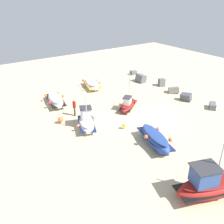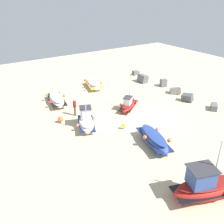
{
  "view_description": "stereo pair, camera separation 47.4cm",
  "coord_description": "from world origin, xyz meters",
  "px_view_note": "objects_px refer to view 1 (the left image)",
  "views": [
    {
      "loc": [
        16.08,
        -14.72,
        11.36
      ],
      "look_at": [
        -1.38,
        -2.61,
        0.9
      ],
      "focal_mm": 40.07,
      "sensor_mm": 36.0,
      "label": 1
    },
    {
      "loc": [
        16.34,
        -14.32,
        11.36
      ],
      "look_at": [
        -1.38,
        -2.61,
        0.9
      ],
      "focal_mm": 40.07,
      "sensor_mm": 36.0,
      "label": 2
    }
  ],
  "objects_px": {
    "fishing_boat_0": "(209,185)",
    "fishing_boat_5": "(86,122)",
    "fishing_boat_4": "(55,100)",
    "mooring_buoy_0": "(124,126)",
    "mooring_buoy_1": "(60,120)",
    "fishing_boat_2": "(92,84)",
    "person_walking": "(74,106)",
    "fishing_boat_1": "(128,105)",
    "fishing_boat_3": "(155,138)"
  },
  "relations": [
    {
      "from": "fishing_boat_0",
      "to": "fishing_boat_2",
      "type": "distance_m",
      "value": 20.44
    },
    {
      "from": "fishing_boat_0",
      "to": "fishing_boat_1",
      "type": "relative_size",
      "value": 1.26
    },
    {
      "from": "mooring_buoy_0",
      "to": "fishing_boat_4",
      "type": "bearing_deg",
      "value": -161.94
    },
    {
      "from": "fishing_boat_0",
      "to": "fishing_boat_1",
      "type": "xyz_separation_m",
      "value": [
        -12.51,
        3.58,
        -0.3
      ]
    },
    {
      "from": "fishing_boat_2",
      "to": "mooring_buoy_1",
      "type": "xyz_separation_m",
      "value": [
        6.48,
        -7.25,
        -0.07
      ]
    },
    {
      "from": "fishing_boat_0",
      "to": "person_walking",
      "type": "height_order",
      "value": "fishing_boat_0"
    },
    {
      "from": "fishing_boat_2",
      "to": "mooring_buoy_1",
      "type": "height_order",
      "value": "fishing_boat_2"
    },
    {
      "from": "fishing_boat_3",
      "to": "mooring_buoy_1",
      "type": "relative_size",
      "value": 6.66
    },
    {
      "from": "fishing_boat_4",
      "to": "mooring_buoy_0",
      "type": "bearing_deg",
      "value": -151.02
    },
    {
      "from": "person_walking",
      "to": "mooring_buoy_1",
      "type": "distance_m",
      "value": 2.04
    },
    {
      "from": "fishing_boat_1",
      "to": "fishing_boat_5",
      "type": "relative_size",
      "value": 1.04
    },
    {
      "from": "fishing_boat_1",
      "to": "mooring_buoy_0",
      "type": "bearing_deg",
      "value": 10.94
    },
    {
      "from": "fishing_boat_2",
      "to": "person_walking",
      "type": "relative_size",
      "value": 2.3
    },
    {
      "from": "fishing_boat_1",
      "to": "fishing_boat_5",
      "type": "height_order",
      "value": "fishing_boat_1"
    },
    {
      "from": "fishing_boat_0",
      "to": "person_walking",
      "type": "distance_m",
      "value": 14.39
    },
    {
      "from": "fishing_boat_2",
      "to": "fishing_boat_3",
      "type": "height_order",
      "value": "fishing_boat_3"
    },
    {
      "from": "fishing_boat_4",
      "to": "mooring_buoy_1",
      "type": "relative_size",
      "value": 6.68
    },
    {
      "from": "fishing_boat_3",
      "to": "mooring_buoy_0",
      "type": "height_order",
      "value": "fishing_boat_3"
    },
    {
      "from": "fishing_boat_2",
      "to": "mooring_buoy_0",
      "type": "xyz_separation_m",
      "value": [
        10.7,
        -3.0,
        -0.13
      ]
    },
    {
      "from": "fishing_boat_5",
      "to": "person_walking",
      "type": "relative_size",
      "value": 2.07
    },
    {
      "from": "fishing_boat_2",
      "to": "fishing_boat_3",
      "type": "bearing_deg",
      "value": -175.73
    },
    {
      "from": "fishing_boat_5",
      "to": "mooring_buoy_1",
      "type": "distance_m",
      "value": 2.65
    },
    {
      "from": "fishing_boat_4",
      "to": "fishing_boat_3",
      "type": "bearing_deg",
      "value": -153.61
    },
    {
      "from": "fishing_boat_2",
      "to": "person_walking",
      "type": "distance_m",
      "value": 7.96
    },
    {
      "from": "fishing_boat_2",
      "to": "fishing_boat_5",
      "type": "height_order",
      "value": "fishing_boat_5"
    },
    {
      "from": "fishing_boat_3",
      "to": "mooring_buoy_1",
      "type": "bearing_deg",
      "value": -132.77
    },
    {
      "from": "fishing_boat_3",
      "to": "person_walking",
      "type": "distance_m",
      "value": 8.84
    },
    {
      "from": "fishing_boat_4",
      "to": "mooring_buoy_0",
      "type": "height_order",
      "value": "fishing_boat_4"
    },
    {
      "from": "fishing_boat_5",
      "to": "fishing_boat_1",
      "type": "bearing_deg",
      "value": -55.99
    },
    {
      "from": "fishing_boat_4",
      "to": "person_walking",
      "type": "relative_size",
      "value": 2.52
    },
    {
      "from": "fishing_boat_5",
      "to": "fishing_boat_2",
      "type": "bearing_deg",
      "value": -9.46
    },
    {
      "from": "fishing_boat_1",
      "to": "fishing_boat_4",
      "type": "bearing_deg",
      "value": -80.38
    },
    {
      "from": "fishing_boat_0",
      "to": "fishing_boat_3",
      "type": "distance_m",
      "value": 6.09
    },
    {
      "from": "fishing_boat_5",
      "to": "fishing_boat_3",
      "type": "bearing_deg",
      "value": -126.51
    },
    {
      "from": "fishing_boat_4",
      "to": "fishing_boat_5",
      "type": "relative_size",
      "value": 1.22
    },
    {
      "from": "fishing_boat_0",
      "to": "person_walking",
      "type": "bearing_deg",
      "value": -64.05
    },
    {
      "from": "fishing_boat_3",
      "to": "mooring_buoy_1",
      "type": "xyz_separation_m",
      "value": [
        -7.66,
        -4.77,
        -0.17
      ]
    },
    {
      "from": "fishing_boat_4",
      "to": "fishing_boat_0",
      "type": "bearing_deg",
      "value": -162.36
    },
    {
      "from": "fishing_boat_0",
      "to": "mooring_buoy_0",
      "type": "bearing_deg",
      "value": -75.13
    },
    {
      "from": "fishing_boat_3",
      "to": "fishing_boat_4",
      "type": "relative_size",
      "value": 1.0
    },
    {
      "from": "fishing_boat_2",
      "to": "person_walking",
      "type": "height_order",
      "value": "person_walking"
    },
    {
      "from": "fishing_boat_3",
      "to": "mooring_buoy_1",
      "type": "distance_m",
      "value": 9.03
    },
    {
      "from": "person_walking",
      "to": "mooring_buoy_1",
      "type": "height_order",
      "value": "person_walking"
    },
    {
      "from": "fishing_boat_3",
      "to": "fishing_boat_0",
      "type": "bearing_deg",
      "value": 3.76
    },
    {
      "from": "person_walking",
      "to": "fishing_boat_1",
      "type": "bearing_deg",
      "value": 169.52
    },
    {
      "from": "fishing_boat_0",
      "to": "fishing_boat_5",
      "type": "bearing_deg",
      "value": -61.33
    },
    {
      "from": "mooring_buoy_0",
      "to": "fishing_boat_0",
      "type": "bearing_deg",
      "value": -4.23
    },
    {
      "from": "fishing_boat_2",
      "to": "mooring_buoy_0",
      "type": "height_order",
      "value": "fishing_boat_2"
    },
    {
      "from": "fishing_boat_1",
      "to": "fishing_boat_3",
      "type": "relative_size",
      "value": 0.86
    },
    {
      "from": "fishing_boat_1",
      "to": "fishing_boat_2",
      "type": "relative_size",
      "value": 0.94
    }
  ]
}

